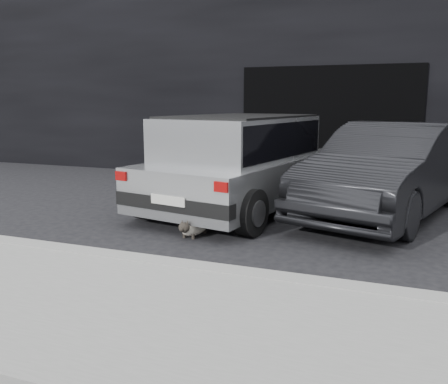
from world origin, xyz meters
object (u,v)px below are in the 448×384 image
(second_car, at_px, (389,170))
(cat_siamese, at_px, (193,227))
(cat_white, at_px, (189,208))
(silver_hatchback, at_px, (243,158))

(second_car, height_order, cat_siamese, second_car)
(cat_siamese, bearing_deg, cat_white, -57.00)
(silver_hatchback, bearing_deg, cat_white, -106.02)
(second_car, distance_m, cat_siamese, 3.37)
(cat_white, bearing_deg, second_car, 121.28)
(second_car, distance_m, cat_white, 3.25)
(silver_hatchback, distance_m, cat_siamese, 2.02)
(silver_hatchback, xyz_separation_m, second_car, (2.34, 0.37, -0.13))
(silver_hatchback, relative_size, second_car, 1.02)
(second_car, bearing_deg, cat_white, -137.80)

